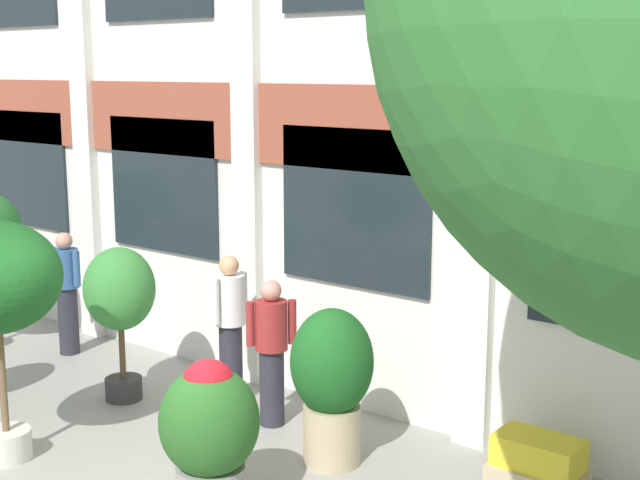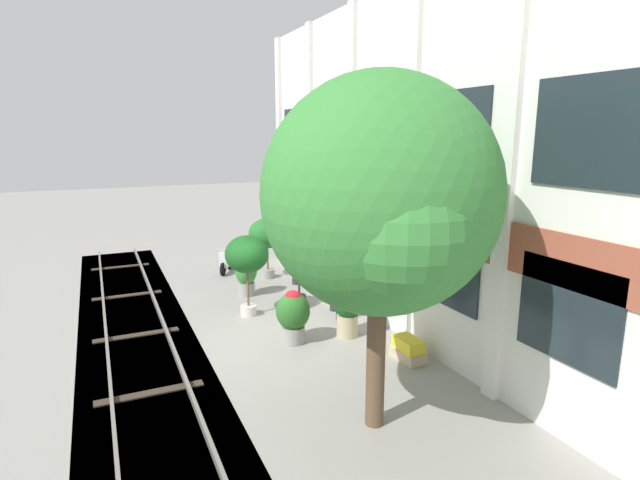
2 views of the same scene
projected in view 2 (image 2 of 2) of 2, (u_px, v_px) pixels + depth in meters
The scene contains 15 objects.
ground_plane at pixel (272, 338), 12.76m from camera, with size 80.00×80.00×0.00m, color gray.
apartment_facade at pixel (387, 165), 13.19m from camera, with size 15.44×0.64×8.66m.
rail_tracks at pixel (143, 366), 11.51m from camera, with size 23.08×2.80×0.43m.
broadleaf_tree at pixel (380, 201), 8.15m from camera, with size 4.11×3.91×6.13m.
potted_plant_fluted_column at pixel (347, 304), 12.71m from camera, with size 0.79×0.79×1.52m.
potted_plant_low_pan at pixel (247, 256), 13.99m from camera, with size 1.23×1.23×2.33m.
potted_plant_glazed_jar at pixel (293, 314), 12.34m from camera, with size 0.85×0.85×1.36m.
potted_plant_terracotta_small at pixel (299, 265), 15.13m from camera, with size 0.80×0.80×1.77m.
potted_plant_ribbed_drum at pixel (246, 271), 15.95m from camera, with size 0.72×0.72×1.47m.
potted_plant_square_trough at pixel (408, 349), 11.48m from camera, with size 0.87×0.55×0.52m.
potted_plant_tall_urn at pixel (267, 235), 17.74m from camera, with size 1.30×1.30×2.17m.
scooter_near_curb at pixel (227, 261), 18.74m from camera, with size 1.23×0.82×0.98m.
resident_by_doorway at pixel (296, 260), 17.13m from camera, with size 0.53×0.34×1.63m.
resident_watching_tracks at pixel (334, 281), 14.55m from camera, with size 0.34×0.53×1.70m.
resident_near_plants at pixel (341, 291), 13.80m from camera, with size 0.38×0.42×1.57m.
Camera 2 is at (11.38, -3.82, 5.13)m, focal length 28.00 mm.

